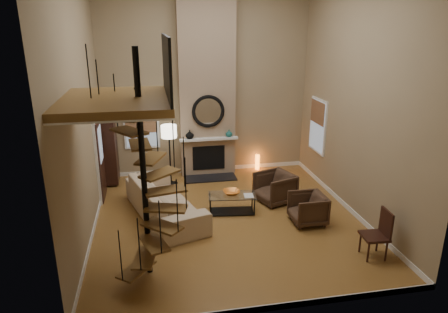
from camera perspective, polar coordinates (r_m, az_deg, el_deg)
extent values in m
cube|color=#AA7737|center=(9.55, 0.45, -8.78)|extent=(6.00, 6.50, 0.01)
cube|color=#998563|center=(11.80, -2.58, 10.59)|extent=(6.00, 0.02, 5.50)
cube|color=#998563|center=(5.57, 6.90, 1.45)|extent=(6.00, 0.02, 5.50)
cube|color=#998563|center=(8.59, -19.69, 6.55)|extent=(0.02, 6.50, 5.50)
cube|color=#998563|center=(9.66, 18.41, 7.91)|extent=(0.02, 6.50, 5.50)
cube|color=white|center=(12.45, -2.40, -1.77)|extent=(6.00, 0.02, 0.12)
cube|color=white|center=(6.86, 5.96, -20.53)|extent=(6.00, 0.02, 0.12)
cube|color=white|center=(9.47, -17.86, -9.54)|extent=(0.02, 6.50, 0.12)
cube|color=white|center=(10.45, 16.87, -6.71)|extent=(0.02, 6.50, 0.12)
cube|color=#947A60|center=(11.62, -2.45, 10.47)|extent=(1.60, 0.38, 5.50)
cube|color=black|center=(11.85, -1.93, -3.05)|extent=(1.50, 0.60, 0.04)
cube|color=black|center=(11.93, -2.17, -0.18)|extent=(0.95, 0.02, 0.72)
cube|color=white|center=(11.68, -2.14, 2.48)|extent=(1.70, 0.18, 0.06)
torus|color=black|center=(11.54, -2.24, 6.38)|extent=(0.94, 0.10, 0.94)
cylinder|color=white|center=(11.55, -2.24, 6.39)|extent=(0.80, 0.01, 0.80)
imported|color=black|center=(11.61, -4.87, 3.12)|extent=(0.24, 0.24, 0.25)
imported|color=#1A5D58|center=(11.78, 0.71, 3.32)|extent=(0.20, 0.20, 0.21)
cube|color=white|center=(11.89, -11.62, 4.64)|extent=(1.02, 0.04, 1.52)
cube|color=#8C9EB2|center=(11.86, -11.62, 4.62)|extent=(0.90, 0.01, 1.40)
cube|color=#906340|center=(11.80, -11.69, 5.59)|extent=(0.90, 0.01, 0.98)
cube|color=white|center=(11.64, 13.12, 4.25)|extent=(0.04, 1.02, 1.52)
cube|color=#8C9EB2|center=(11.63, 13.01, 4.25)|extent=(0.01, 0.90, 1.40)
cube|color=#906340|center=(11.54, 13.08, 6.10)|extent=(0.01, 0.90, 0.63)
cube|color=white|center=(10.74, -17.20, -0.36)|extent=(0.06, 1.05, 2.16)
cube|color=#321810|center=(10.74, -17.00, -0.48)|extent=(0.05, 0.90, 2.05)
cube|color=#8C9EB2|center=(10.62, -17.06, 1.70)|extent=(0.01, 0.60, 0.90)
cube|color=brown|center=(6.65, -15.02, 7.56)|extent=(1.70, 2.20, 0.12)
cube|color=white|center=(6.67, -14.97, 6.93)|extent=(1.70, 2.20, 0.03)
cube|color=black|center=(6.57, -8.11, 12.55)|extent=(0.04, 2.20, 0.94)
cylinder|color=black|center=(6.94, -11.35, -1.76)|extent=(0.10, 0.10, 4.02)
cube|color=brown|center=(7.49, -12.25, -15.29)|extent=(0.71, 0.78, 0.04)
cylinder|color=black|center=(7.01, -14.42, -13.44)|extent=(0.02, 0.02, 0.94)
cube|color=brown|center=(7.28, -11.11, -13.83)|extent=(0.46, 0.77, 0.04)
cylinder|color=black|center=(6.74, -11.91, -12.08)|extent=(0.02, 0.02, 0.94)
cube|color=brown|center=(7.15, -9.82, -11.94)|extent=(0.55, 0.79, 0.04)
cylinder|color=black|center=(6.62, -9.01, -9.86)|extent=(0.02, 0.02, 0.94)
cube|color=brown|center=(7.11, -8.75, -9.69)|extent=(0.75, 0.74, 0.04)
cylinder|color=black|center=(6.68, -6.63, -6.99)|extent=(0.02, 0.02, 0.94)
cube|color=brown|center=(7.13, -8.20, -7.23)|extent=(0.79, 0.53, 0.04)
cylinder|color=black|center=(6.86, -5.44, -3.86)|extent=(0.02, 0.02, 0.94)
cube|color=brown|center=(7.18, -8.31, -4.76)|extent=(0.77, 0.48, 0.04)
cylinder|color=black|center=(7.09, -5.67, -0.86)|extent=(0.02, 0.02, 0.94)
cube|color=brown|center=(7.22, -9.07, -2.42)|extent=(0.77, 0.72, 0.04)
cylinder|color=black|center=(7.30, -7.15, 1.80)|extent=(0.02, 0.02, 0.94)
cube|color=brown|center=(7.23, -10.31, -0.28)|extent=(0.58, 0.79, 0.04)
cylinder|color=black|center=(7.42, -9.51, 4.04)|extent=(0.02, 0.02, 0.94)
cube|color=brown|center=(7.18, -11.81, 1.67)|extent=(0.41, 0.75, 0.04)
cylinder|color=black|center=(7.41, -12.30, 5.92)|extent=(0.02, 0.02, 0.94)
cube|color=brown|center=(7.06, -13.28, 3.47)|extent=(0.68, 0.79, 0.04)
cylinder|color=black|center=(7.26, -15.06, 7.55)|extent=(0.02, 0.02, 0.94)
cube|color=brown|center=(6.88, -14.45, 5.23)|extent=(0.80, 0.64, 0.04)
cylinder|color=black|center=(6.99, -17.31, 9.11)|extent=(0.02, 0.02, 0.94)
cube|color=brown|center=(6.67, -15.07, 7.05)|extent=(0.72, 0.34, 0.04)
cylinder|color=black|center=(6.63, -18.56, 10.80)|extent=(0.02, 0.02, 0.94)
cube|color=#321810|center=(11.69, -15.82, 0.77)|extent=(0.37, 0.79, 1.77)
imported|color=tan|center=(9.61, -8.47, -6.14)|extent=(1.90, 3.04, 0.83)
imported|color=#422C1E|center=(10.42, 7.55, -4.35)|extent=(1.10, 1.08, 0.79)
imported|color=#422C1E|center=(9.42, 12.14, -7.17)|extent=(0.77, 0.75, 0.69)
cube|color=silver|center=(9.66, 1.12, -5.52)|extent=(1.19, 0.70, 0.02)
cube|color=black|center=(9.83, 1.10, -7.73)|extent=(1.09, 0.60, 0.01)
cylinder|color=black|center=(9.53, -1.93, -7.34)|extent=(0.03, 0.03, 0.41)
cylinder|color=black|center=(9.60, 4.33, -7.16)|extent=(0.03, 0.03, 0.41)
cylinder|color=black|center=(9.92, -2.00, -6.23)|extent=(0.03, 0.03, 0.41)
cylinder|color=black|center=(10.00, 4.00, -6.07)|extent=(0.03, 0.03, 0.41)
imported|color=orange|center=(9.68, 1.06, -5.09)|extent=(0.40, 0.40, 0.10)
imported|color=gray|center=(9.59, 3.36, -5.59)|extent=(0.25, 0.32, 0.03)
cylinder|color=black|center=(11.53, -7.47, -3.85)|extent=(0.38, 0.38, 0.03)
cylinder|color=black|center=(11.26, -7.64, -0.15)|extent=(0.04, 0.04, 1.65)
cylinder|color=#F2E5C6|center=(11.04, -7.80, 3.53)|extent=(0.43, 0.43, 0.34)
cylinder|color=orange|center=(12.52, 4.73, -0.78)|extent=(0.13, 0.13, 0.46)
cube|color=#321810|center=(8.45, 20.47, -10.52)|extent=(0.50, 0.50, 0.05)
cube|color=#321810|center=(8.42, 21.93, -8.80)|extent=(0.07, 0.45, 0.55)
cylinder|color=#321810|center=(8.34, 19.71, -12.62)|extent=(0.04, 0.04, 0.45)
cylinder|color=#321810|center=(8.50, 21.94, -12.30)|extent=(0.04, 0.04, 0.45)
cylinder|color=#321810|center=(8.62, 18.67, -11.44)|extent=(0.04, 0.04, 0.45)
cylinder|color=#321810|center=(8.77, 20.85, -11.15)|extent=(0.04, 0.04, 0.45)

